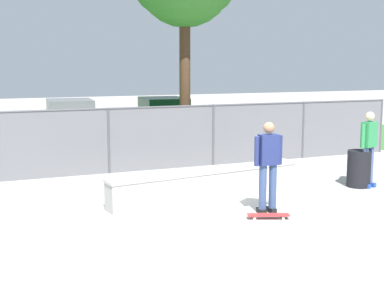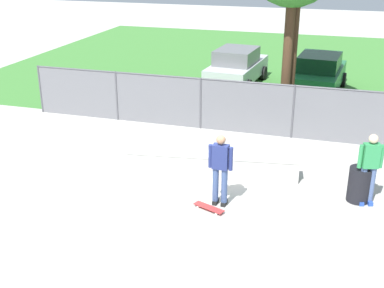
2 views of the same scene
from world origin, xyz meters
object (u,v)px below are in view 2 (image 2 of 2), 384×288
object	(u,v)px
car_silver	(237,67)
trash_bin	(359,185)
skateboarder	(220,167)
concrete_ledge	(212,165)
bystander	(370,166)
car_green	(319,73)
skateboard	(209,208)

from	to	relation	value
car_silver	trash_bin	distance (m)	11.10
skateboarder	concrete_ledge	bearing A→B (deg)	110.98
concrete_ledge	bystander	xyz separation A→B (m)	(4.00, -0.47, 0.68)
concrete_ledge	car_green	world-z (taller)	car_green
car_silver	car_green	bearing A→B (deg)	-3.18
skateboarder	bystander	distance (m)	3.57
concrete_ledge	skateboarder	world-z (taller)	skateboarder
concrete_ledge	skateboard	size ratio (longest dim) A/B	5.77
concrete_ledge	trash_bin	world-z (taller)	trash_bin
concrete_ledge	skateboard	xyz separation A→B (m)	(0.42, -1.90, -0.25)
concrete_ledge	trash_bin	bearing A→B (deg)	-5.32
concrete_ledge	bystander	size ratio (longest dim) A/B	2.59
concrete_ledge	trash_bin	xyz separation A→B (m)	(3.83, -0.36, 0.11)
concrete_ledge	car_silver	distance (m)	9.56
trash_bin	car_green	bearing A→B (deg)	99.37
car_green	bystander	xyz separation A→B (m)	(1.75, -9.73, 0.17)
concrete_ledge	car_silver	world-z (taller)	car_silver
car_silver	car_green	xyz separation A→B (m)	(3.58, -0.20, 0.00)
skateboard	bystander	xyz separation A→B (m)	(3.58, 1.43, 0.94)
concrete_ledge	bystander	distance (m)	4.08
skateboarder	bystander	xyz separation A→B (m)	(3.40, 1.08, 0.00)
concrete_ledge	car_silver	bearing A→B (deg)	97.99
bystander	car_green	bearing A→B (deg)	100.19
car_silver	car_green	world-z (taller)	same
car_green	car_silver	bearing A→B (deg)	176.82
car_green	trash_bin	bearing A→B (deg)	-80.63
skateboard	car_green	world-z (taller)	car_green
car_silver	trash_bin	world-z (taller)	car_silver
skateboard	trash_bin	size ratio (longest dim) A/B	0.93
concrete_ledge	skateboarder	size ratio (longest dim) A/B	2.59
skateboarder	trash_bin	bearing A→B (deg)	20.22
concrete_ledge	bystander	world-z (taller)	bystander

